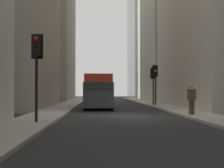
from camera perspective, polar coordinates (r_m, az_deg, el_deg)
name	(u,v)px	position (r m, az deg, el deg)	size (l,w,h in m)	color
ground_plane	(122,116)	(20.30, 1.63, -5.39)	(135.00, 135.00, 0.00)	#262628
sidewalk_right	(47,115)	(20.49, -11.07, -5.14)	(90.00, 2.20, 0.14)	#A8A399
sidewalk_left	(195,114)	(21.09, 13.97, -5.01)	(90.00, 2.20, 0.14)	#A8A399
building_left_far	(180,6)	(51.67, 11.51, 12.95)	(15.62, 10.00, 28.12)	beige
delivery_truck	(98,91)	(27.42, -2.32, -1.24)	(6.46, 2.25, 2.84)	red
sedan_navy	(99,98)	(38.67, -2.30, -2.39)	(4.30, 1.78, 1.42)	navy
traffic_light_foreground	(37,57)	(15.01, -12.73, 4.52)	(0.43, 0.52, 3.87)	black
traffic_light_midblock	(155,76)	(31.69, 7.39, 1.41)	(0.43, 0.52, 3.77)	black
traffic_light_far_junction	(153,77)	(33.19, 7.02, 1.12)	(0.43, 0.52, 3.64)	black
pedestrian	(192,98)	(19.56, 13.40, -2.37)	(0.26, 0.44, 1.72)	#473D33
discarded_bottle	(69,107)	(25.48, -7.30, -3.96)	(0.07, 0.07, 0.27)	brown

